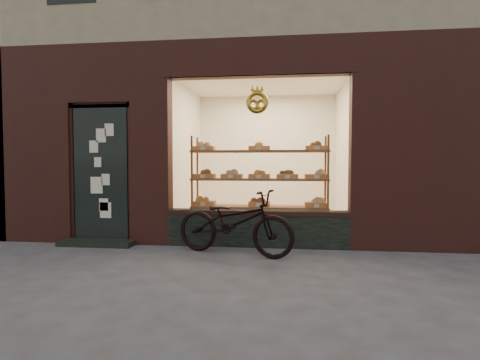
# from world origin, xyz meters

# --- Properties ---
(ground) EXTENTS (90.00, 90.00, 0.00)m
(ground) POSITION_xyz_m (0.00, 0.00, 0.00)
(ground) COLOR #454545
(display_shelf) EXTENTS (2.20, 0.45, 1.70)m
(display_shelf) POSITION_xyz_m (0.45, 2.55, 0.85)
(display_shelf) COLOR brown
(display_shelf) RESTS_ON ground
(bicycle) EXTENTS (1.82, 1.07, 0.90)m
(bicycle) POSITION_xyz_m (0.17, 1.57, 0.45)
(bicycle) COLOR black
(bicycle) RESTS_ON ground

